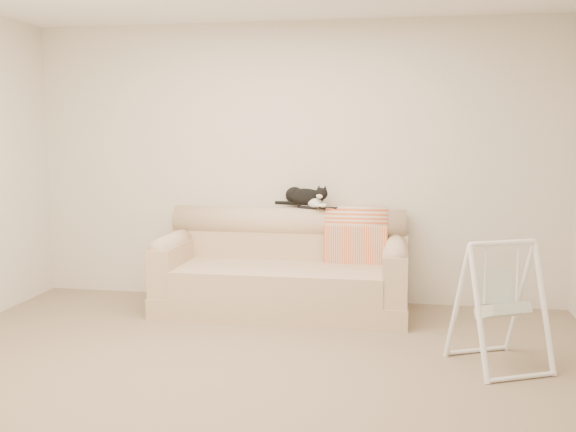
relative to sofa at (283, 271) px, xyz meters
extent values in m
plane|color=brown|center=(0.03, -1.62, -0.35)|extent=(5.00, 5.00, 0.00)
cube|color=beige|center=(0.03, 0.38, 0.95)|extent=(5.00, 0.04, 2.60)
cube|color=beige|center=(0.03, -3.62, 0.95)|extent=(5.00, 0.04, 2.60)
cube|color=tan|center=(0.00, -0.09, -0.26)|extent=(2.20, 0.90, 0.18)
cube|color=tan|center=(0.00, -0.20, -0.05)|extent=(1.80, 0.68, 0.24)
cube|color=tan|center=(0.00, 0.25, 0.08)|extent=(2.20, 0.22, 0.50)
cylinder|color=tan|center=(0.00, 0.25, 0.41)|extent=(2.16, 0.28, 0.28)
cube|color=tan|center=(-0.99, -0.09, 0.04)|extent=(0.20, 0.88, 0.42)
cylinder|color=tan|center=(-0.99, -0.09, 0.25)|extent=(0.18, 0.84, 0.18)
cube|color=tan|center=(0.99, -0.09, 0.04)|extent=(0.20, 0.88, 0.42)
cylinder|color=tan|center=(0.99, -0.09, 0.25)|extent=(0.18, 0.84, 0.18)
cube|color=black|center=(0.18, 0.24, 0.56)|extent=(0.19, 0.09, 0.02)
cube|color=gray|center=(0.18, 0.24, 0.57)|extent=(0.11, 0.06, 0.01)
cube|color=black|center=(0.38, 0.22, 0.56)|extent=(0.18, 0.09, 0.02)
ellipsoid|color=black|center=(0.17, 0.27, 0.65)|extent=(0.41, 0.30, 0.16)
ellipsoid|color=black|center=(0.05, 0.32, 0.66)|extent=(0.22, 0.21, 0.16)
ellipsoid|color=white|center=(0.25, 0.21, 0.61)|extent=(0.17, 0.14, 0.11)
ellipsoid|color=black|center=(0.32, 0.17, 0.69)|extent=(0.15, 0.15, 0.11)
ellipsoid|color=white|center=(0.31, 0.12, 0.67)|extent=(0.08, 0.07, 0.04)
sphere|color=#BF7272|center=(0.30, 0.10, 0.67)|extent=(0.01, 0.01, 0.01)
cone|color=black|center=(0.29, 0.19, 0.74)|extent=(0.05, 0.06, 0.05)
cone|color=black|center=(0.35, 0.17, 0.74)|extent=(0.07, 0.07, 0.05)
sphere|color=#B09234|center=(0.29, 0.14, 0.70)|extent=(0.02, 0.02, 0.02)
sphere|color=#B09234|center=(0.32, 0.12, 0.70)|extent=(0.02, 0.02, 0.02)
ellipsoid|color=white|center=(0.29, 0.15, 0.59)|extent=(0.09, 0.11, 0.03)
ellipsoid|color=white|center=(0.34, 0.13, 0.59)|extent=(0.09, 0.11, 0.03)
cylinder|color=black|center=(-0.03, 0.28, 0.59)|extent=(0.20, 0.04, 0.03)
cylinder|color=#DF5023|center=(0.64, 0.25, 0.41)|extent=(0.56, 0.33, 0.33)
cube|color=#DF5023|center=(0.64, 0.08, 0.21)|extent=(0.56, 0.09, 0.42)
cylinder|color=white|center=(1.53, -1.38, 0.08)|extent=(0.16, 0.29, 0.87)
cylinder|color=white|center=(1.42, -1.14, 0.08)|extent=(0.16, 0.29, 0.87)
cylinder|color=white|center=(1.98, -1.17, 0.08)|extent=(0.16, 0.29, 0.87)
cylinder|color=white|center=(1.86, -0.93, 0.08)|extent=(0.16, 0.29, 0.87)
cylinder|color=white|center=(1.70, -1.16, 0.50)|extent=(0.46, 0.24, 0.04)
cylinder|color=white|center=(1.81, -1.40, -0.33)|extent=(0.46, 0.24, 0.03)
cylinder|color=white|center=(1.58, -0.92, -0.33)|extent=(0.46, 0.24, 0.03)
cube|color=white|center=(1.71, -1.18, 0.05)|extent=(0.37, 0.35, 0.16)
cube|color=white|center=(1.66, -1.08, 0.18)|extent=(0.31, 0.24, 0.23)
cylinder|color=white|center=(1.58, -1.21, 0.30)|extent=(0.02, 0.02, 0.41)
cylinder|color=white|center=(1.81, -1.10, 0.30)|extent=(0.02, 0.02, 0.41)
camera|label=1|loc=(0.98, -5.56, 1.24)|focal=40.00mm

